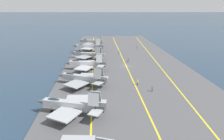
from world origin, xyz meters
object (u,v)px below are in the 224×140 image
crew_blue_vest (119,52)px  crew_brown_vest (137,47)px  parked_jet_seventh (91,42)px  crew_yellow_vest (138,82)px  parked_jet_sixth (88,46)px  crew_green_vest (152,88)px  crew_red_vest (128,60)px  parked_jet_second (71,105)px  parked_jet_fourth (86,64)px  parked_jet_third (82,78)px  parked_jet_fifth (87,54)px

crew_blue_vest → crew_brown_vest: size_ratio=0.97×
crew_brown_vest → parked_jet_seventh: bearing=70.3°
crew_yellow_vest → parked_jet_sixth: bearing=19.3°
crew_green_vest → crew_yellow_vest: (5.11, 3.20, 0.01)m
crew_red_vest → parked_jet_second: bearing=156.6°
parked_jet_fourth → crew_green_vest: bearing=-137.3°
parked_jet_second → parked_jet_fourth: 32.75m
parked_jet_third → crew_brown_vest: 60.55m
parked_jet_third → crew_red_vest: bearing=-35.0°
parked_jet_seventh → parked_jet_fifth: bearing=179.4°
parked_jet_third → crew_green_vest: parked_jet_third is taller
parked_jet_second → crew_green_vest: bearing=-61.4°
parked_jet_fifth → crew_red_vest: (-7.17, -17.81, -1.16)m
parked_jet_fourth → parked_jet_fifth: bearing=1.7°
parked_jet_second → parked_jet_fifth: (49.69, -0.61, -0.26)m
crew_red_vest → parked_jet_fifth: bearing=68.1°
parked_jet_fourth → parked_jet_seventh: (48.58, 0.15, 0.32)m
parked_jet_third → crew_yellow_vest: parked_jet_third is taller
parked_jet_seventh → crew_red_vest: (-38.79, -17.46, -1.78)m
parked_jet_fourth → parked_jet_sixth: bearing=1.3°
parked_jet_seventh → parked_jet_fourth: bearing=-179.8°
crew_red_vest → crew_green_vest: 31.27m
parked_jet_sixth → crew_green_vest: (-54.48, -20.46, -1.82)m
parked_jet_third → parked_jet_fifth: size_ratio=0.97×
parked_jet_fifth → crew_brown_vest: size_ratio=9.76×
parked_jet_third → crew_blue_vest: (40.68, -15.15, -1.32)m
parked_jet_seventh → crew_red_vest: size_ratio=8.75×
parked_jet_seventh → crew_green_vest: parked_jet_seventh is taller
parked_jet_fourth → crew_yellow_vest: 23.25m
parked_jet_fourth → parked_jet_sixth: 33.11m
crew_brown_vest → crew_red_vest: bearing=162.6°
parked_jet_sixth → parked_jet_fifth: bearing=-179.2°
parked_jet_fifth → crew_red_vest: 19.24m
crew_blue_vest → parked_jet_third: bearing=159.6°
parked_jet_third → crew_brown_vest: parked_jet_third is taller
crew_red_vest → crew_green_vest: (-31.17, -2.42, -0.03)m
parked_jet_fourth → crew_brown_vest: (39.02, -26.49, -1.50)m
crew_blue_vest → crew_yellow_vest: (-41.65, -1.61, 0.04)m
parked_jet_third → parked_jet_seventh: (63.88, -0.08, 0.53)m
parked_jet_fourth → crew_yellow_vest: (-16.27, -16.54, -1.48)m
crew_green_vest → crew_brown_vest: bearing=-6.4°
parked_jet_seventh → parked_jet_third: bearing=179.9°
parked_jet_second → crew_green_vest: parked_jet_second is taller
crew_red_vest → crew_green_vest: crew_red_vest is taller
parked_jet_fourth → crew_green_vest: 29.14m
parked_jet_second → parked_jet_fifth: size_ratio=0.96×
parked_jet_second → parked_jet_third: bearing=-2.9°
parked_jet_sixth → crew_green_vest: size_ratio=9.61×
crew_brown_vest → parked_jet_sixth: bearing=102.3°
parked_jet_third → crew_green_vest: (-6.08, -19.96, -1.29)m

